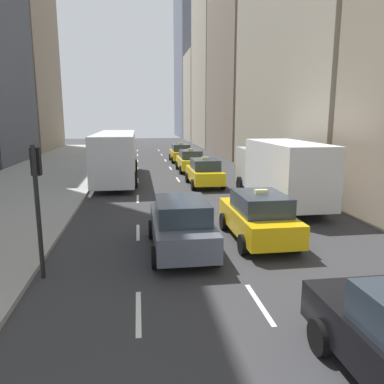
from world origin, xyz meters
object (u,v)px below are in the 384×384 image
object	(u,v)px
city_bus	(116,154)
box_truck	(279,170)
sedan_silver_behind	(181,225)
traffic_light_pole	(37,190)
taxi_third	(190,161)
taxi_lead	(181,153)
taxi_second	(204,172)
taxi_fourth	(258,216)

from	to	relation	value
city_bus	box_truck	world-z (taller)	city_bus
city_bus	box_truck	xyz separation A→B (m)	(8.41, -8.71, -0.08)
sedan_silver_behind	box_truck	bearing A→B (deg)	47.30
city_bus	traffic_light_pole	size ratio (longest dim) A/B	3.23
taxi_third	sedan_silver_behind	size ratio (longest dim) A/B	0.98
taxi_lead	city_bus	bearing A→B (deg)	-119.07
taxi_lead	box_truck	bearing A→B (deg)	-81.53
sedan_silver_behind	traffic_light_pole	bearing A→B (deg)	-159.85
sedan_silver_behind	city_bus	xyz separation A→B (m)	(-2.81, 14.78, 0.90)
traffic_light_pole	taxi_second	bearing A→B (deg)	62.48
city_bus	box_truck	distance (m)	12.11
taxi_lead	sedan_silver_behind	world-z (taller)	taxi_lead
taxi_second	taxi_third	world-z (taller)	same
sedan_silver_behind	traffic_light_pole	distance (m)	4.47
taxi_fourth	city_bus	bearing A→B (deg)	111.70
city_bus	taxi_second	bearing A→B (deg)	-30.30
taxi_third	city_bus	size ratio (longest dim) A/B	0.38
taxi_lead	box_truck	world-z (taller)	box_truck
taxi_fourth	traffic_light_pole	size ratio (longest dim) A/B	1.22
taxi_second	sedan_silver_behind	xyz separation A→B (m)	(-2.80, -11.50, 0.01)
taxi_third	traffic_light_pole	xyz separation A→B (m)	(-6.75, -19.50, 1.53)
taxi_lead	taxi_second	size ratio (longest dim) A/B	1.00
taxi_fourth	sedan_silver_behind	xyz separation A→B (m)	(-2.80, -0.68, 0.01)
sedan_silver_behind	traffic_light_pole	world-z (taller)	traffic_light_pole
taxi_lead	traffic_light_pole	world-z (taller)	traffic_light_pole
taxi_lead	taxi_fourth	distance (m)	24.20
taxi_third	taxi_fourth	world-z (taller)	same
box_truck	sedan_silver_behind	bearing A→B (deg)	-132.70
taxi_second	sedan_silver_behind	bearing A→B (deg)	-103.68
taxi_lead	taxi_third	world-z (taller)	same
traffic_light_pole	taxi_lead	bearing A→B (deg)	75.62
taxi_fourth	box_truck	distance (m)	6.13
taxi_fourth	taxi_lead	bearing A→B (deg)	90.00
sedan_silver_behind	taxi_lead	bearing A→B (deg)	83.58
taxi_second	traffic_light_pole	size ratio (longest dim) A/B	1.22
taxi_lead	taxi_fourth	xyz separation A→B (m)	(0.00, -24.20, 0.00)
traffic_light_pole	taxi_third	bearing A→B (deg)	70.91
sedan_silver_behind	box_truck	distance (m)	8.30
taxi_second	traffic_light_pole	world-z (taller)	traffic_light_pole
taxi_third	box_truck	xyz separation A→B (m)	(2.80, -11.99, 0.83)
box_truck	taxi_lead	bearing A→B (deg)	98.47
box_truck	traffic_light_pole	size ratio (longest dim) A/B	2.33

